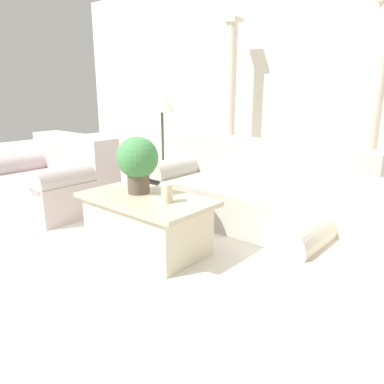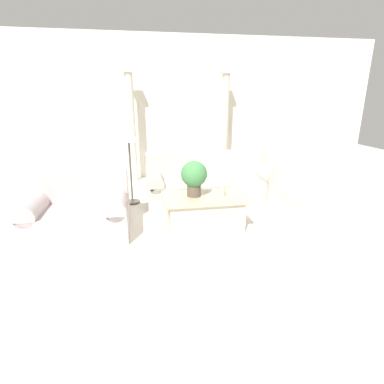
% 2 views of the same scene
% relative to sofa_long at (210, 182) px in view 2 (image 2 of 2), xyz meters
% --- Properties ---
extents(ground_plane, '(16.00, 16.00, 0.00)m').
position_rel_sofa_long_xyz_m(ground_plane, '(-0.46, -0.92, -0.34)').
color(ground_plane, silver).
extents(wall_back, '(10.00, 0.06, 3.20)m').
position_rel_sofa_long_xyz_m(wall_back, '(-0.46, 1.93, 1.26)').
color(wall_back, silver).
rests_on(wall_back, ground_plane).
extents(sofa_long, '(2.35, 1.00, 0.86)m').
position_rel_sofa_long_xyz_m(sofa_long, '(0.00, 0.00, 0.00)').
color(sofa_long, '#B7B2A8').
rests_on(sofa_long, ground_plane).
extents(loveseat, '(1.37, 1.00, 0.86)m').
position_rel_sofa_long_xyz_m(loveseat, '(-2.16, -1.10, 0.01)').
color(loveseat, '#BFAFAF').
rests_on(loveseat, ground_plane).
extents(coffee_table, '(1.22, 0.68, 0.49)m').
position_rel_sofa_long_xyz_m(coffee_table, '(-0.38, -1.29, -0.09)').
color(coffee_table, beige).
rests_on(coffee_table, ground_plane).
extents(potted_plant, '(0.38, 0.38, 0.52)m').
position_rel_sofa_long_xyz_m(potted_plant, '(-0.52, -1.24, 0.45)').
color(potted_plant, brown).
rests_on(potted_plant, coffee_table).
extents(pillar_candle, '(0.10, 0.10, 0.16)m').
position_rel_sofa_long_xyz_m(pillar_candle, '(-0.12, -1.28, 0.23)').
color(pillar_candle, beige).
rests_on(pillar_candle, coffee_table).
extents(floor_lamp, '(0.32, 0.32, 1.39)m').
position_rel_sofa_long_xyz_m(floor_lamp, '(-1.45, 0.01, 0.80)').
color(floor_lamp, '#4C473D').
rests_on(floor_lamp, ground_plane).
extents(column_left, '(0.24, 0.24, 2.41)m').
position_rel_sofa_long_xyz_m(column_left, '(-1.43, 1.48, 0.89)').
color(column_left, beige).
rests_on(column_left, ground_plane).
extents(column_right, '(0.24, 0.24, 2.41)m').
position_rel_sofa_long_xyz_m(column_right, '(0.68, 1.48, 0.89)').
color(column_right, beige).
rests_on(column_right, ground_plane).
extents(armchair, '(0.77, 0.77, 0.82)m').
position_rel_sofa_long_xyz_m(armchair, '(1.29, -1.00, 0.01)').
color(armchair, beige).
rests_on(armchair, ground_plane).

